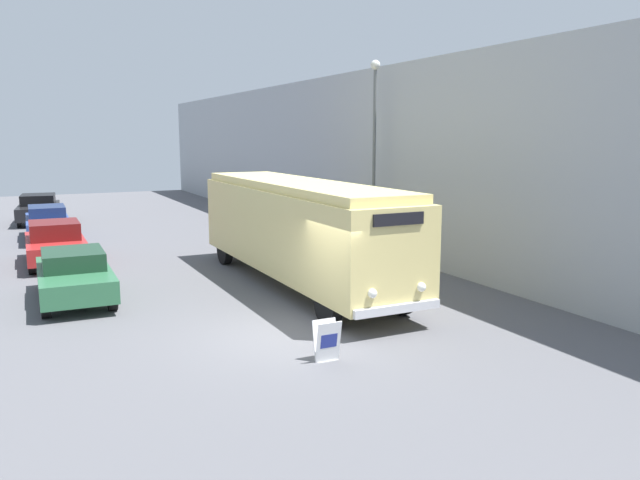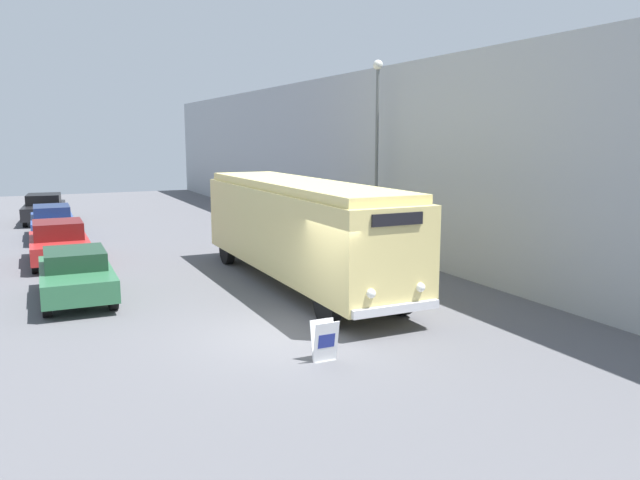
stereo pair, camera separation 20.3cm
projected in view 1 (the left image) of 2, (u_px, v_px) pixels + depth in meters
ground_plane at (292, 336)px, 14.33m from camera, size 80.00×80.00×0.00m
building_wall_right at (358, 160)px, 25.83m from camera, size 0.30×60.00×7.14m
vintage_bus at (298, 226)px, 18.91m from camera, size 2.41×11.10×3.20m
sign_board at (327, 341)px, 12.71m from camera, size 0.53×0.32×0.85m
streetlamp at (374, 133)px, 23.05m from camera, size 0.36×0.36×7.27m
parked_car_near at (74, 275)px, 17.35m from camera, size 1.96×4.44×1.40m
parked_car_mid at (55, 243)px, 22.33m from camera, size 1.99×4.42×1.51m
parked_car_far at (48, 222)px, 27.71m from camera, size 1.84×4.78×1.46m
parked_car_distant at (39, 208)px, 32.84m from camera, size 2.36×4.73×1.50m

